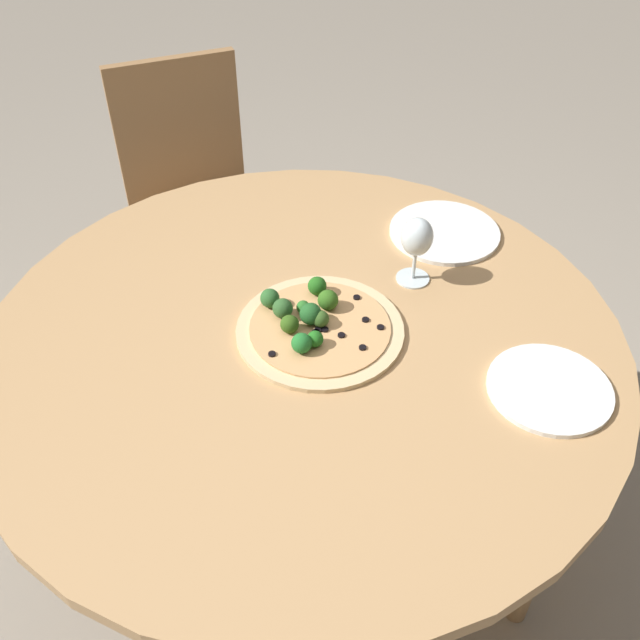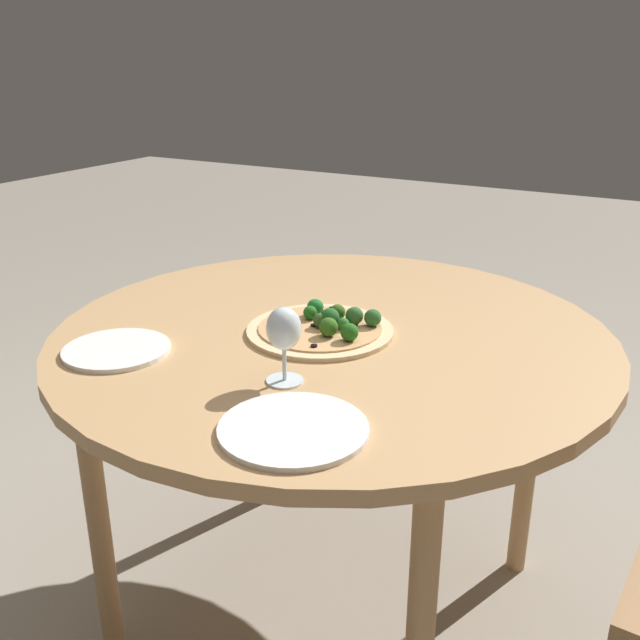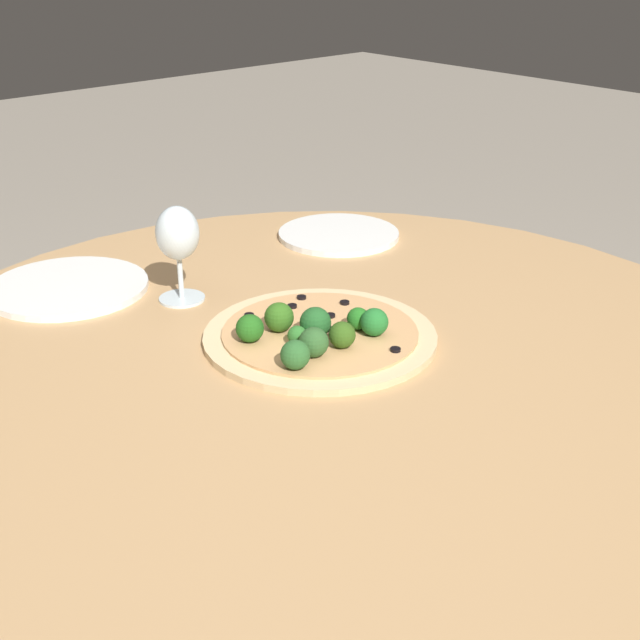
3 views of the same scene
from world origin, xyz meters
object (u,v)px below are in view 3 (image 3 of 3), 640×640
at_px(pizza, 318,334).
at_px(plate_far, 68,287).
at_px(wine_glass, 178,237).
at_px(plate_near, 339,234).

bearing_deg(pizza, plate_far, -67.77).
height_order(pizza, wine_glass, wine_glass).
bearing_deg(pizza, wine_glass, -77.94).
relative_size(pizza, plate_near, 1.47).
distance_m(wine_glass, plate_near, 0.39).
bearing_deg(plate_far, plate_near, 168.35).
bearing_deg(plate_near, plate_far, -11.65).
distance_m(plate_near, plate_far, 0.49).
height_order(wine_glass, plate_far, wine_glass).
height_order(pizza, plate_far, pizza).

